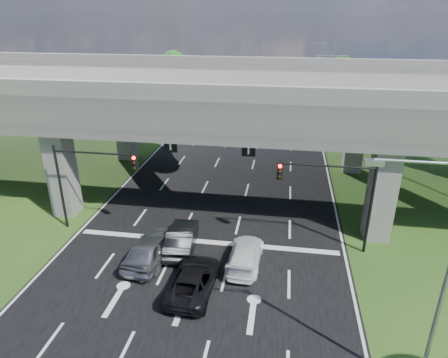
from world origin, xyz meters
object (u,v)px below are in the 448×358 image
(signal_left, at_px, (88,173))
(car_white, at_px, (245,254))
(car_dark, at_px, (182,238))
(signal_right, at_px, (335,189))
(streetlight_beyond, at_px, (328,72))
(streetlight_near, at_px, (437,269))
(car_silver, at_px, (152,248))
(car_trailing, at_px, (193,280))
(streetlight_far, at_px, (341,95))

(signal_left, xyz_separation_m, car_white, (10.61, -2.47, -3.49))
(car_dark, bearing_deg, car_white, 159.82)
(signal_right, height_order, streetlight_beyond, streetlight_beyond)
(streetlight_near, bearing_deg, car_dark, 143.23)
(signal_left, relative_size, streetlight_near, 0.60)
(streetlight_beyond, distance_m, car_silver, 41.34)
(car_white, bearing_deg, signal_right, -151.66)
(streetlight_beyond, bearing_deg, car_trailing, -103.32)
(car_dark, distance_m, car_white, 4.26)
(car_white, distance_m, car_trailing, 3.76)
(signal_left, relative_size, car_dark, 1.27)
(streetlight_far, height_order, streetlight_beyond, same)
(car_white, bearing_deg, streetlight_far, -105.78)
(streetlight_near, distance_m, streetlight_far, 30.00)
(car_dark, bearing_deg, streetlight_near, 137.62)
(streetlight_far, xyz_separation_m, streetlight_beyond, (0.00, 16.00, 0.00))
(streetlight_far, xyz_separation_m, car_silver, (-12.88, -22.97, -4.96))
(signal_right, relative_size, streetlight_near, 0.60)
(signal_left, bearing_deg, car_dark, -12.17)
(signal_right, distance_m, signal_left, 15.65)
(signal_left, relative_size, car_white, 1.31)
(car_dark, xyz_separation_m, car_white, (4.12, -1.07, -0.11))
(streetlight_beyond, bearing_deg, streetlight_near, -90.00)
(signal_right, bearing_deg, car_silver, -164.67)
(signal_left, distance_m, streetlight_beyond, 40.30)
(streetlight_near, distance_m, car_silver, 15.49)
(signal_left, distance_m, car_trailing, 10.31)
(car_white, bearing_deg, car_silver, 6.67)
(car_dark, bearing_deg, car_silver, 40.53)
(streetlight_beyond, relative_size, car_dark, 2.12)
(streetlight_beyond, xyz_separation_m, car_trailing, (-9.79, -41.35, -5.14))
(streetlight_far, relative_size, car_silver, 1.98)
(car_silver, height_order, car_trailing, car_silver)
(streetlight_beyond, bearing_deg, car_silver, -108.29)
(streetlight_far, distance_m, car_trailing, 27.66)
(streetlight_near, xyz_separation_m, car_white, (-7.31, 7.47, -5.15))
(signal_right, relative_size, streetlight_beyond, 0.60)
(car_trailing, bearing_deg, signal_left, -29.84)
(signal_right, xyz_separation_m, streetlight_beyond, (2.27, 36.06, 1.66))
(signal_right, xyz_separation_m, car_dark, (-9.16, -1.40, -3.38))
(signal_right, xyz_separation_m, streetlight_far, (2.27, 20.06, 1.66))
(streetlight_far, bearing_deg, streetlight_near, -90.00)
(streetlight_far, bearing_deg, car_silver, -119.29)
(signal_left, bearing_deg, car_trailing, -33.08)
(signal_right, distance_m, car_dark, 9.86)
(signal_right, bearing_deg, streetlight_beyond, 86.39)
(streetlight_beyond, bearing_deg, signal_right, -93.61)
(signal_right, bearing_deg, car_white, -153.86)
(signal_right, xyz_separation_m, car_silver, (-10.61, -2.91, -3.30))
(signal_left, distance_m, streetlight_near, 20.56)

